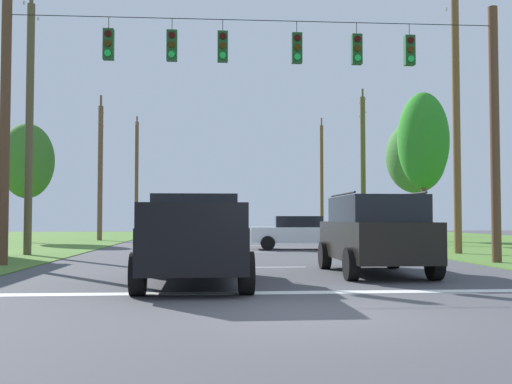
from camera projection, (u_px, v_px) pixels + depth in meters
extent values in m
plane|color=#47474C|center=(311.00, 314.00, 9.02)|extent=(120.00, 120.00, 0.00)
cube|color=white|center=(289.00, 292.00, 11.57)|extent=(12.65, 0.45, 0.01)
cube|color=white|center=(263.00, 267.00, 17.55)|extent=(2.50, 0.15, 0.01)
cube|color=white|center=(248.00, 252.00, 25.45)|extent=(2.50, 0.15, 0.01)
cube|color=white|center=(241.00, 246.00, 31.36)|extent=(2.50, 0.15, 0.01)
cube|color=white|center=(237.00, 242.00, 36.63)|extent=(2.50, 0.15, 0.01)
cube|color=white|center=(234.00, 239.00, 41.95)|extent=(2.50, 0.15, 0.01)
cylinder|color=brown|center=(5.00, 129.00, 18.20)|extent=(0.30, 0.30, 8.22)
cylinder|color=brown|center=(495.00, 134.00, 19.29)|extent=(0.30, 0.30, 8.22)
cylinder|color=black|center=(257.00, 20.00, 18.89)|extent=(15.21, 0.02, 0.02)
cylinder|color=black|center=(109.00, 23.00, 18.56)|extent=(0.02, 0.02, 0.38)
cube|color=#19471E|center=(109.00, 44.00, 18.53)|extent=(0.32, 0.24, 0.95)
cylinder|color=#310503|center=(108.00, 34.00, 18.41)|extent=(0.20, 0.04, 0.20)
cylinder|color=#352203|center=(108.00, 43.00, 18.39)|extent=(0.20, 0.04, 0.20)
cylinder|color=green|center=(108.00, 53.00, 18.38)|extent=(0.20, 0.04, 0.20)
cylinder|color=black|center=(172.00, 24.00, 18.70)|extent=(0.02, 0.02, 0.38)
cube|color=#19471E|center=(172.00, 46.00, 18.67)|extent=(0.32, 0.24, 0.95)
cylinder|color=#310503|center=(172.00, 35.00, 18.54)|extent=(0.20, 0.04, 0.20)
cylinder|color=#352203|center=(172.00, 45.00, 18.53)|extent=(0.20, 0.04, 0.20)
cylinder|color=green|center=(172.00, 54.00, 18.52)|extent=(0.20, 0.04, 0.20)
cylinder|color=black|center=(223.00, 26.00, 18.81)|extent=(0.02, 0.02, 0.38)
cube|color=#19471E|center=(223.00, 47.00, 18.78)|extent=(0.32, 0.24, 0.95)
cylinder|color=#310503|center=(223.00, 36.00, 18.65)|extent=(0.20, 0.04, 0.20)
cylinder|color=#352203|center=(223.00, 46.00, 18.64)|extent=(0.20, 0.04, 0.20)
cylinder|color=green|center=(223.00, 55.00, 18.63)|extent=(0.20, 0.04, 0.20)
cylinder|color=black|center=(297.00, 27.00, 18.98)|extent=(0.02, 0.02, 0.38)
cube|color=#19471E|center=(297.00, 48.00, 18.95)|extent=(0.32, 0.24, 0.95)
cylinder|color=#310503|center=(297.00, 38.00, 18.82)|extent=(0.20, 0.04, 0.20)
cylinder|color=#352203|center=(297.00, 47.00, 18.81)|extent=(0.20, 0.04, 0.20)
cylinder|color=green|center=(297.00, 57.00, 18.79)|extent=(0.20, 0.04, 0.20)
cylinder|color=black|center=(357.00, 29.00, 19.11)|extent=(0.02, 0.02, 0.38)
cube|color=#19471E|center=(357.00, 49.00, 19.08)|extent=(0.32, 0.24, 0.95)
cylinder|color=#310503|center=(358.00, 39.00, 18.96)|extent=(0.20, 0.04, 0.20)
cylinder|color=#352203|center=(358.00, 48.00, 18.94)|extent=(0.20, 0.04, 0.20)
cylinder|color=green|center=(358.00, 58.00, 18.93)|extent=(0.20, 0.04, 0.20)
cylinder|color=black|center=(409.00, 30.00, 19.23)|extent=(0.02, 0.02, 0.38)
cube|color=#19471E|center=(409.00, 51.00, 19.20)|extent=(0.32, 0.24, 0.95)
cylinder|color=#310503|center=(411.00, 40.00, 19.08)|extent=(0.20, 0.04, 0.20)
cylinder|color=#352203|center=(411.00, 49.00, 19.06)|extent=(0.20, 0.04, 0.20)
cylinder|color=green|center=(411.00, 59.00, 19.05)|extent=(0.20, 0.04, 0.20)
cube|color=black|center=(194.00, 246.00, 13.07)|extent=(2.09, 5.43, 0.85)
cube|color=black|center=(195.00, 210.00, 13.75)|extent=(1.88, 1.93, 0.70)
cube|color=black|center=(144.00, 216.00, 11.68)|extent=(0.14, 2.38, 0.45)
cube|color=black|center=(241.00, 216.00, 11.84)|extent=(0.14, 2.38, 0.45)
cube|color=black|center=(192.00, 215.00, 10.46)|extent=(1.96, 0.13, 0.45)
cylinder|color=black|center=(154.00, 260.00, 14.79)|extent=(0.29, 0.80, 0.80)
cylinder|color=black|center=(236.00, 260.00, 14.97)|extent=(0.29, 0.80, 0.80)
cylinder|color=black|center=(138.00, 274.00, 11.14)|extent=(0.29, 0.80, 0.80)
cylinder|color=black|center=(246.00, 273.00, 11.32)|extent=(0.29, 0.80, 0.80)
cube|color=black|center=(374.00, 240.00, 15.50)|extent=(1.95, 4.80, 0.95)
cube|color=black|center=(375.00, 209.00, 15.39)|extent=(1.80, 3.20, 0.65)
cylinder|color=black|center=(342.00, 194.00, 15.34)|extent=(0.05, 2.72, 0.05)
cylinder|color=black|center=(408.00, 194.00, 15.46)|extent=(0.05, 2.72, 0.05)
cylinder|color=black|center=(325.00, 255.00, 17.04)|extent=(0.26, 0.76, 0.76)
cylinder|color=black|center=(393.00, 255.00, 17.18)|extent=(0.26, 0.76, 0.76)
cylinder|color=black|center=(351.00, 264.00, 13.79)|extent=(0.26, 0.76, 0.76)
cylinder|color=black|center=(435.00, 264.00, 13.93)|extent=(0.26, 0.76, 0.76)
cube|color=silver|center=(298.00, 235.00, 27.73)|extent=(4.40, 2.07, 0.70)
cube|color=black|center=(298.00, 222.00, 27.75)|extent=(2.20, 1.75, 0.50)
cylinder|color=black|center=(327.00, 242.00, 28.62)|extent=(0.65, 0.26, 0.64)
cylinder|color=black|center=(332.00, 243.00, 26.83)|extent=(0.65, 0.26, 0.64)
cylinder|color=black|center=(267.00, 242.00, 28.60)|extent=(0.65, 0.26, 0.64)
cylinder|color=black|center=(268.00, 243.00, 26.80)|extent=(0.65, 0.26, 0.64)
cylinder|color=brown|center=(456.00, 123.00, 24.24)|extent=(0.30, 0.30, 10.46)
cube|color=brown|center=(455.00, 4.00, 24.45)|extent=(0.12, 0.12, 2.25)
cylinder|color=#B2B7BC|center=(446.00, 9.00, 25.36)|extent=(0.08, 0.08, 0.12)
cylinder|color=brown|center=(363.00, 168.00, 40.52)|extent=(0.34, 0.34, 9.58)
cube|color=brown|center=(363.00, 103.00, 40.71)|extent=(0.12, 0.12, 1.91)
cylinder|color=#B2B7BC|center=(360.00, 103.00, 41.48)|extent=(0.08, 0.08, 0.12)
cylinder|color=#B2B7BC|center=(365.00, 99.00, 39.95)|extent=(0.08, 0.08, 0.12)
cube|color=brown|center=(363.00, 116.00, 40.67)|extent=(0.12, 0.12, 2.14)
cylinder|color=#B2B7BC|center=(360.00, 117.00, 41.53)|extent=(0.08, 0.08, 0.12)
cylinder|color=#B2B7BC|center=(366.00, 112.00, 39.83)|extent=(0.08, 0.08, 0.12)
cylinder|color=brown|center=(322.00, 179.00, 55.66)|extent=(0.31, 0.31, 9.99)
cube|color=brown|center=(322.00, 130.00, 55.86)|extent=(0.12, 0.12, 2.19)
cylinder|color=#B2B7BC|center=(320.00, 130.00, 56.74)|extent=(0.08, 0.08, 0.12)
cylinder|color=#B2B7BC|center=(323.00, 127.00, 54.99)|extent=(0.08, 0.08, 0.12)
cube|color=brown|center=(322.00, 139.00, 55.82)|extent=(0.12, 0.12, 1.99)
cylinder|color=#B2B7BC|center=(320.00, 139.00, 56.62)|extent=(0.08, 0.08, 0.12)
cylinder|color=#B2B7BC|center=(323.00, 137.00, 55.03)|extent=(0.08, 0.08, 0.12)
cylinder|color=brown|center=(29.00, 129.00, 23.38)|extent=(0.30, 0.30, 9.77)
cube|color=brown|center=(31.00, 14.00, 23.58)|extent=(0.12, 0.12, 2.28)
cylinder|color=#B2B7BC|center=(38.00, 19.00, 24.49)|extent=(0.08, 0.08, 0.12)
cylinder|color=#B2B7BC|center=(24.00, 3.00, 22.67)|extent=(0.08, 0.08, 0.12)
cylinder|color=brown|center=(100.00, 173.00, 38.39)|extent=(0.31, 0.31, 8.58)
cube|color=brown|center=(101.00, 112.00, 38.56)|extent=(0.12, 0.12, 2.19)
cylinder|color=#B2B7BC|center=(103.00, 113.00, 39.44)|extent=(0.08, 0.08, 0.12)
cylinder|color=#B2B7BC|center=(98.00, 108.00, 37.70)|extent=(0.08, 0.08, 0.12)
cube|color=brown|center=(101.00, 126.00, 38.52)|extent=(0.12, 0.12, 2.10)
cylinder|color=#B2B7BC|center=(103.00, 126.00, 39.37)|extent=(0.08, 0.08, 0.12)
cylinder|color=#B2B7BC|center=(98.00, 122.00, 37.69)|extent=(0.08, 0.08, 0.12)
cylinder|color=brown|center=(137.00, 178.00, 55.20)|extent=(0.33, 0.33, 10.25)
cube|color=brown|center=(137.00, 126.00, 55.40)|extent=(0.12, 0.12, 1.84)
cylinder|color=#B2B7BC|center=(138.00, 126.00, 56.14)|extent=(0.08, 0.08, 0.12)
cylinder|color=#B2B7BC|center=(136.00, 124.00, 54.68)|extent=(0.08, 0.08, 0.12)
cylinder|color=brown|center=(26.00, 212.00, 35.16)|extent=(0.26, 0.26, 3.57)
ellipsoid|color=#346C24|center=(27.00, 161.00, 35.29)|extent=(3.09, 3.09, 4.38)
cylinder|color=brown|center=(416.00, 209.00, 37.79)|extent=(0.27, 0.27, 4.03)
ellipsoid|color=#3D7730|center=(416.00, 157.00, 37.94)|extent=(3.72, 3.72, 4.58)
cylinder|color=brown|center=(424.00, 206.00, 32.24)|extent=(0.28, 0.28, 4.19)
ellipsoid|color=#2A8422|center=(423.00, 140.00, 32.39)|extent=(2.72, 2.72, 5.14)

